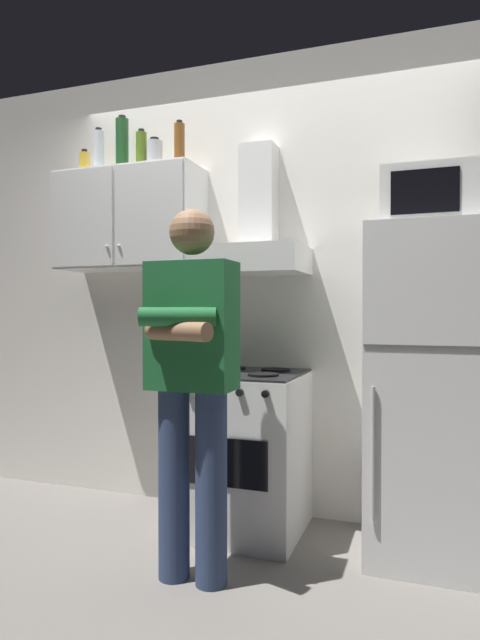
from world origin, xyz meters
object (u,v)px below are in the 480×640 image
(range_hood, at_px, (254,239))
(person_standing, at_px, (192,378))
(refrigerator, at_px, (432,393))
(bottle_wine_green, at_px, (122,146))
(bottle_olive_oil, at_px, (141,151))
(stove_oven, at_px, (247,451))
(bottle_vodka_clear, at_px, (99,152))
(upper_cabinet, at_px, (129,220))
(bottle_beer_brown, at_px, (179,145))
(microwave, at_px, (434,198))
(bottle_canister_steel, at_px, (155,154))
(bottle_spice_jar, at_px, (84,163))

(range_hood, relative_size, person_standing, 0.46)
(refrigerator, bearing_deg, range_hood, 172.45)
(bottle_wine_green, relative_size, bottle_olive_oil, 1.43)
(stove_oven, relative_size, bottle_vodka_clear, 3.05)
(stove_oven, xyz_separation_m, range_hood, (0.00, 0.13, 1.16))
(range_hood, bearing_deg, upper_cabinet, -179.91)
(refrigerator, relative_size, bottle_beer_brown, 5.77)
(stove_oven, height_order, bottle_olive_oil, bottle_olive_oil)
(bottle_beer_brown, bearing_deg, bottle_vodka_clear, -177.51)
(microwave, distance_m, bottle_canister_steel, 1.63)
(range_hood, distance_m, bottle_wine_green, 1.07)
(microwave, xyz_separation_m, bottle_wine_green, (-1.81, 0.13, 0.48))
(person_standing, relative_size, bottle_spice_jar, 10.72)
(stove_oven, distance_m, microwave, 1.62)
(bottle_wine_green, bearing_deg, range_hood, -1.80)
(range_hood, height_order, bottle_wine_green, bottle_wine_green)
(bottle_wine_green, bearing_deg, person_standing, -42.97)
(bottle_vodka_clear, height_order, bottle_wine_green, bottle_wine_green)
(person_standing, xyz_separation_m, bottle_beer_brown, (-0.43, 0.76, 1.28))
(range_hood, xyz_separation_m, bottle_beer_brown, (-0.48, 0.03, 0.58))
(upper_cabinet, xyz_separation_m, bottle_olive_oil, (0.08, 0.01, 0.42))
(stove_oven, distance_m, bottle_vodka_clear, 2.03)
(upper_cabinet, bearing_deg, bottle_vodka_clear, 178.06)
(upper_cabinet, bearing_deg, range_hood, 0.09)
(upper_cabinet, bearing_deg, bottle_wine_green, 156.45)
(bottle_olive_oil, bearing_deg, upper_cabinet, -174.23)
(microwave, bearing_deg, bottle_olive_oil, 176.08)
(stove_oven, relative_size, microwave, 1.82)
(range_hood, bearing_deg, microwave, -6.46)
(microwave, bearing_deg, range_hood, 173.54)
(bottle_beer_brown, relative_size, bottle_olive_oil, 1.13)
(stove_oven, xyz_separation_m, person_standing, (-0.05, -0.61, 0.47))
(bottle_canister_steel, distance_m, bottle_beer_brown, 0.16)
(bottle_spice_jar, height_order, bottle_olive_oil, bottle_olive_oil)
(refrigerator, xyz_separation_m, bottle_olive_oil, (-1.67, 0.13, 1.37))
(upper_cabinet, relative_size, microwave, 1.88)
(bottle_spice_jar, xyz_separation_m, bottle_wine_green, (0.24, 0.05, 0.10))
(range_hood, bearing_deg, bottle_wine_green, 178.20)
(bottle_canister_steel, xyz_separation_m, bottle_spice_jar, (-0.48, -0.02, -0.01))
(bottle_wine_green, bearing_deg, bottle_spice_jar, -167.74)
(person_standing, distance_m, bottle_olive_oil, 1.61)
(stove_oven, height_order, range_hood, range_hood)
(stove_oven, bearing_deg, person_standing, -94.72)
(upper_cabinet, height_order, bottle_wine_green, bottle_wine_green)
(upper_cabinet, distance_m, bottle_wine_green, 0.47)
(upper_cabinet, bearing_deg, bottle_olive_oil, 5.77)
(bottle_vodka_clear, distance_m, bottle_wine_green, 0.16)
(microwave, distance_m, bottle_beer_brown, 1.50)
(microwave, height_order, bottle_wine_green, bottle_wine_green)
(person_standing, height_order, bottle_beer_brown, bottle_beer_brown)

